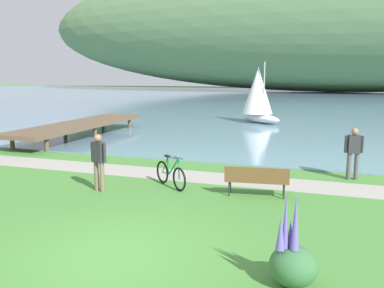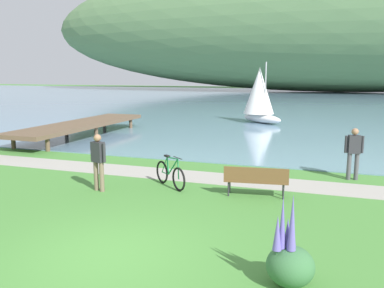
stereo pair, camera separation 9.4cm
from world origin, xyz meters
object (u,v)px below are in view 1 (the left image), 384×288
park_bench_near_camera (257,179)px  sailboat_nearest_to_shore (258,94)px  person_at_shoreline (354,150)px  person_on_the_grass (99,159)px  bicycle_leaning_near_bench (171,174)px

park_bench_near_camera → sailboat_nearest_to_shore: size_ratio=0.44×
person_at_shoreline → person_on_the_grass: same height
park_bench_near_camera → person_on_the_grass: bearing=-168.5°
park_bench_near_camera → person_on_the_grass: 4.64m
park_bench_near_camera → sailboat_nearest_to_shore: 17.62m
person_at_shoreline → sailboat_nearest_to_shore: 15.48m
park_bench_near_camera → bicycle_leaning_near_bench: 2.68m
park_bench_near_camera → bicycle_leaning_near_bench: bicycle_leaning_near_bench is taller
bicycle_leaning_near_bench → sailboat_nearest_to_shore: size_ratio=0.34×
person_at_shoreline → bicycle_leaning_near_bench: bearing=-152.8°
bicycle_leaning_near_bench → person_at_shoreline: size_ratio=0.83×
park_bench_near_camera → person_on_the_grass: size_ratio=1.08×
park_bench_near_camera → person_at_shoreline: 3.97m
person_on_the_grass → bicycle_leaning_near_bench: bearing=30.1°
park_bench_near_camera → person_on_the_grass: person_on_the_grass is taller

